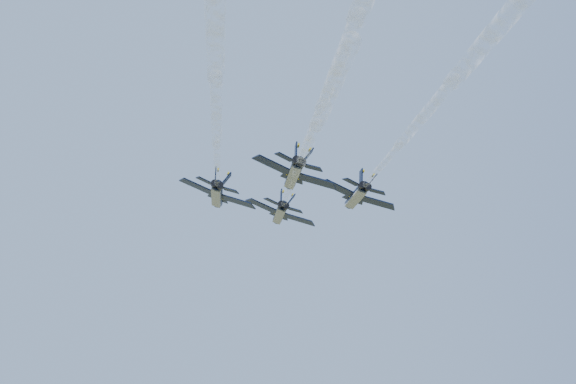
{
  "coord_description": "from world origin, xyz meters",
  "views": [
    {
      "loc": [
        4.04,
        -109.39,
        76.82
      ],
      "look_at": [
        -0.24,
        -1.93,
        107.08
      ],
      "focal_mm": 45.0,
      "sensor_mm": 36.0,
      "label": 1
    }
  ],
  "objects_px": {
    "jet_lead": "(280,213)",
    "jet_slot": "(294,174)",
    "jet_left": "(217,195)",
    "jet_right": "(356,196)"
  },
  "relations": [
    {
      "from": "jet_lead",
      "to": "jet_slot",
      "type": "height_order",
      "value": "same"
    },
    {
      "from": "jet_lead",
      "to": "jet_slot",
      "type": "xyz_separation_m",
      "value": [
        3.03,
        -22.13,
        0.0
      ]
    },
    {
      "from": "jet_right",
      "to": "jet_slot",
      "type": "bearing_deg",
      "value": -135.94
    },
    {
      "from": "jet_left",
      "to": "jet_right",
      "type": "relative_size",
      "value": 1.0
    },
    {
      "from": "jet_left",
      "to": "jet_right",
      "type": "xyz_separation_m",
      "value": [
        21.14,
        1.57,
        0.0
      ]
    },
    {
      "from": "jet_lead",
      "to": "jet_left",
      "type": "height_order",
      "value": "same"
    },
    {
      "from": "jet_left",
      "to": "jet_right",
      "type": "distance_m",
      "value": 21.2
    },
    {
      "from": "jet_left",
      "to": "jet_lead",
      "type": "bearing_deg",
      "value": 45.08
    },
    {
      "from": "jet_left",
      "to": "jet_slot",
      "type": "height_order",
      "value": "same"
    },
    {
      "from": "jet_left",
      "to": "jet_slot",
      "type": "distance_m",
      "value": 15.73
    }
  ]
}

